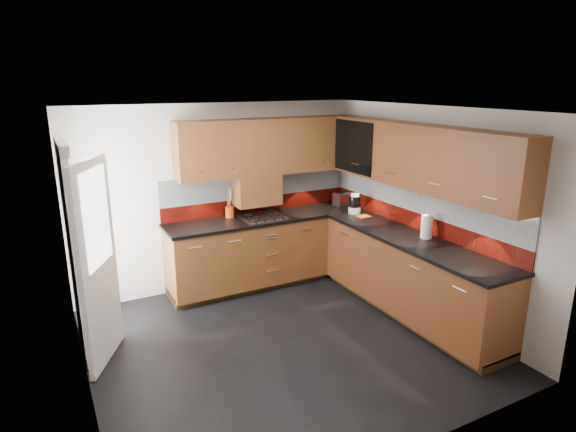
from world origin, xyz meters
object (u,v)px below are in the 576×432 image
gas_hob (262,216)px  toaster (342,199)px  utensil_pot (230,210)px  food_processor (355,204)px

gas_hob → toaster: bearing=3.2°
gas_hob → utensil_pot: 0.44m
utensil_pot → toaster: bearing=-5.0°
toaster → gas_hob: bearing=-176.8°
toaster → food_processor: 0.48m
gas_hob → toaster: size_ratio=1.95×
food_processor → utensil_pot: bearing=158.6°
utensil_pot → food_processor: 1.67m
gas_hob → utensil_pot: (-0.37, 0.22, 0.08)m
toaster → food_processor: (-0.12, -0.46, 0.04)m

